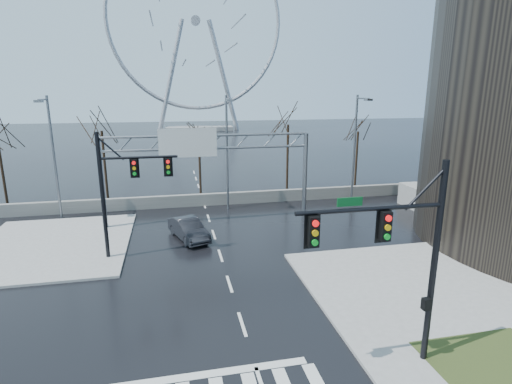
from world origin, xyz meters
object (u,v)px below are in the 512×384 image
object	(u,v)px
signal_mast_near	(403,248)
signal_mast_far	(121,184)
sign_gantry	(203,159)
car	(189,229)
ferris_wheel	(196,28)

from	to	relation	value
signal_mast_near	signal_mast_far	xyz separation A→B (m)	(-11.01, 13.00, -0.04)
signal_mast_near	sign_gantry	xyz separation A→B (m)	(-5.52, 19.00, 0.31)
car	signal_mast_near	bearing A→B (deg)	-85.20
signal_mast_far	ferris_wheel	bearing A→B (deg)	82.80
signal_mast_far	signal_mast_near	bearing A→B (deg)	-49.74
ferris_wheel	sign_gantry	bearing A→B (deg)	-93.84
ferris_wheel	car	distance (m)	87.55
signal_mast_far	ferris_wheel	xyz separation A→B (m)	(10.87, 86.04, 21.30)
sign_gantry	signal_mast_near	bearing A→B (deg)	-73.81
signal_mast_far	ferris_wheel	distance (m)	89.30
ferris_wheel	car	xyz separation A→B (m)	(-6.84, -83.51, -25.39)
signal_mast_near	ferris_wheel	size ratio (longest dim) A/B	0.16
signal_mast_far	sign_gantry	size ratio (longest dim) A/B	0.49
signal_mast_near	ferris_wheel	xyz separation A→B (m)	(-0.14, 99.04, 21.26)
sign_gantry	car	xyz separation A→B (m)	(-1.47, -3.47, -4.44)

